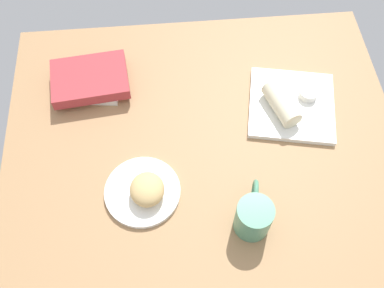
% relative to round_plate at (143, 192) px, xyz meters
% --- Properties ---
extents(dining_table, '(1.10, 0.90, 0.04)m').
position_rel_round_plate_xyz_m(dining_table, '(-0.17, -0.15, -0.03)').
color(dining_table, '#9E754C').
rests_on(dining_table, ground).
extents(round_plate, '(0.20, 0.20, 0.01)m').
position_rel_round_plate_xyz_m(round_plate, '(0.00, 0.00, 0.00)').
color(round_plate, white).
rests_on(round_plate, dining_table).
extents(scone_pastry, '(0.09, 0.10, 0.05)m').
position_rel_round_plate_xyz_m(scone_pastry, '(-0.01, 0.01, 0.03)').
color(scone_pastry, tan).
rests_on(scone_pastry, round_plate).
extents(square_plate, '(0.28, 0.28, 0.02)m').
position_rel_round_plate_xyz_m(square_plate, '(-0.44, -0.23, 0.00)').
color(square_plate, white).
rests_on(square_plate, dining_table).
extents(sauce_cup, '(0.05, 0.05, 0.02)m').
position_rel_round_plate_xyz_m(sauce_cup, '(-0.49, -0.26, 0.02)').
color(sauce_cup, silver).
rests_on(sauce_cup, square_plate).
extents(breakfast_wrap, '(0.10, 0.14, 0.06)m').
position_rel_round_plate_xyz_m(breakfast_wrap, '(-0.40, -0.22, 0.04)').
color(breakfast_wrap, beige).
rests_on(breakfast_wrap, square_plate).
extents(book_stack, '(0.23, 0.18, 0.06)m').
position_rel_round_plate_xyz_m(book_stack, '(0.14, -0.36, 0.02)').
color(book_stack, silver).
rests_on(book_stack, dining_table).
extents(coffee_mug, '(0.09, 0.14, 0.10)m').
position_rel_round_plate_xyz_m(coffee_mug, '(-0.27, 0.11, 0.05)').
color(coffee_mug, '#4C8C6B').
rests_on(coffee_mug, dining_table).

